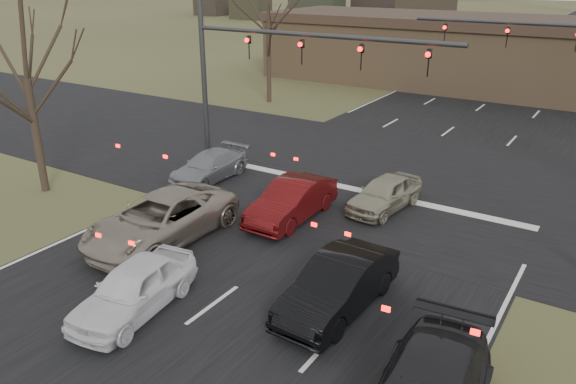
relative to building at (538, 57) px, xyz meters
name	(u,v)px	position (x,y,z in m)	size (l,w,h in m)	color
ground	(131,366)	(-2.00, -38.00, -2.67)	(360.00, 360.00, 0.00)	#444524
road_main	(552,55)	(-2.00, 22.00, -2.66)	(14.00, 300.00, 0.02)	black
road_cross	(385,178)	(-2.00, -23.00, -2.65)	(200.00, 14.00, 0.02)	black
building	(538,57)	(0.00, 0.00, 0.00)	(42.40, 10.40, 5.30)	olive
mast_arm_near	(261,59)	(-7.23, -25.00, 2.41)	(12.12, 0.24, 8.00)	#383A3D
tree_left_near	(18,29)	(-13.50, -32.00, 3.90)	(5.10, 5.10, 8.50)	black
car_silver_suv	(161,219)	(-6.00, -32.80, -1.86)	(2.68, 5.81, 1.61)	gray
car_white_sedan	(134,288)	(-3.60, -36.30, -1.96)	(1.66, 4.12, 1.40)	white
car_black_hatch	(338,285)	(1.00, -33.29, -1.92)	(1.57, 4.52, 1.49)	black
car_grey_ahead	(209,166)	(-8.50, -27.30, -2.06)	(1.70, 4.19, 1.22)	gray
car_red_ahead	(292,201)	(-3.21, -28.92, -1.93)	(1.55, 4.44, 1.46)	#4E0B0C
car_silver_ahead	(385,193)	(-0.67, -26.23, -2.01)	(1.55, 3.85, 1.31)	#A19C82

